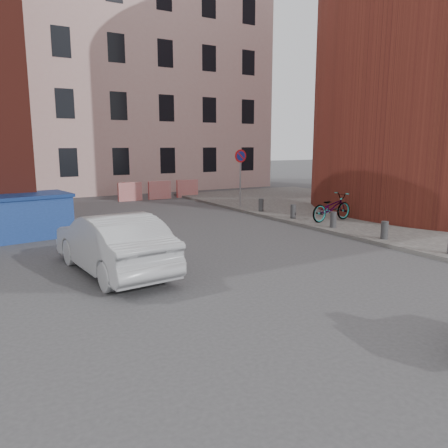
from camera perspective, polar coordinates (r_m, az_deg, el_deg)
ground at (r=9.60m, az=2.29°, el=-7.82°), size 120.00×120.00×0.00m
sidewalk at (r=19.18m, az=21.37°, el=0.83°), size 9.00×24.00×0.12m
building_pink at (r=31.88m, az=-10.53°, el=17.40°), size 16.00×8.00×14.00m
no_parking_sign at (r=20.37m, az=2.17°, el=7.58°), size 0.60×0.09×2.65m
bollards at (r=15.78m, az=14.09°, el=0.55°), size 0.22×9.02×0.55m
barriers at (r=24.57m, az=-8.39°, el=4.41°), size 4.70×0.18×1.00m
dumpster at (r=15.42m, az=-25.77°, el=0.83°), size 3.62×2.23×1.43m
silver_car at (r=10.61m, az=-14.34°, el=-2.42°), size 1.89×4.42×1.42m
bicycle at (r=17.06m, az=13.87°, el=2.13°), size 2.04×0.84×1.05m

